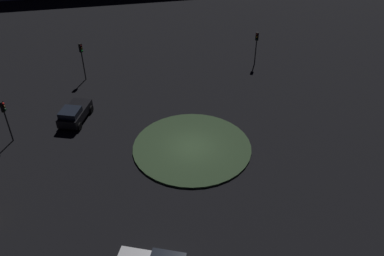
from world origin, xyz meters
TOP-DOWN VIEW (x-y plane):
  - ground_plane at (0.00, 0.00)m, footprint 118.02×118.02m
  - roundabout_island at (0.00, 0.00)m, footprint 9.55×9.55m
  - car_black at (-7.59, -8.01)m, footprint 4.22×3.54m
  - traffic_light_west at (-15.02, -5.71)m, footprint 0.39×0.36m
  - traffic_light_northwest at (-11.29, 12.34)m, footprint 0.38×0.39m
  - traffic_light_southwest at (-6.67, -13.25)m, footprint 0.37×0.40m

SIDE VIEW (x-z plane):
  - ground_plane at x=0.00m, z-range 0.00..0.00m
  - roundabout_island at x=0.00m, z-range 0.00..0.16m
  - car_black at x=-7.59m, z-range 0.02..1.60m
  - traffic_light_northwest at x=-11.29m, z-range 0.80..4.53m
  - traffic_light_southwest at x=-6.67m, z-range 0.81..4.56m
  - traffic_light_west at x=-15.02m, z-range 0.85..4.84m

